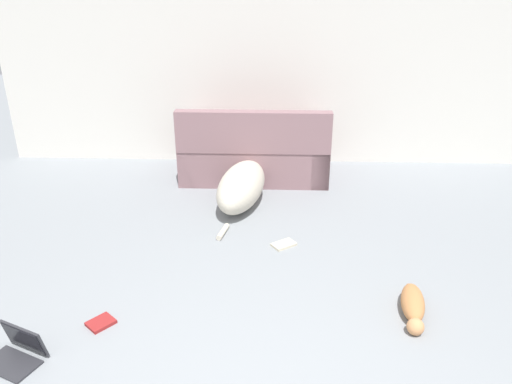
{
  "coord_description": "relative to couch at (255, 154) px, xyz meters",
  "views": [
    {
      "loc": [
        0.08,
        -1.6,
        2.24
      ],
      "look_at": [
        -0.05,
        2.14,
        0.58
      ],
      "focal_mm": 35.0,
      "sensor_mm": 36.0,
      "label": 1
    }
  ],
  "objects": [
    {
      "name": "couch",
      "position": [
        0.0,
        0.0,
        0.0
      ],
      "size": [
        1.69,
        0.87,
        0.88
      ],
      "rotation": [
        0.0,
        0.0,
        3.14
      ],
      "color": "gray",
      "rests_on": "ground_plane"
    },
    {
      "name": "book_red",
      "position": [
        -0.96,
        -2.75,
        -0.27
      ],
      "size": [
        0.22,
        0.22,
        0.02
      ],
      "rotation": [
        0.0,
        0.0,
        0.85
      ],
      "color": "maroon",
      "rests_on": "ground_plane"
    },
    {
      "name": "laptop_open",
      "position": [
        -1.36,
        -3.09,
        -0.21
      ],
      "size": [
        0.41,
        0.37,
        0.22
      ],
      "rotation": [
        0.0,
        0.0,
        -0.41
      ],
      "color": "#2D2D33",
      "rests_on": "ground_plane"
    },
    {
      "name": "book_cream",
      "position": [
        0.32,
        -1.62,
        -0.27
      ],
      "size": [
        0.24,
        0.22,
        0.02
      ],
      "rotation": [
        0.0,
        0.0,
        0.62
      ],
      "color": "beige",
      "rests_on": "ground_plane"
    },
    {
      "name": "cat",
      "position": [
        1.22,
        -2.55,
        -0.2
      ],
      "size": [
        0.23,
        0.63,
        0.15
      ],
      "rotation": [
        0.0,
        0.0,
        4.55
      ],
      "color": "#BC7A47",
      "rests_on": "ground_plane"
    },
    {
      "name": "dog",
      "position": [
        -0.1,
        -0.77,
        -0.07
      ],
      "size": [
        0.63,
        1.46,
        0.43
      ],
      "rotation": [
        0.0,
        0.0,
        1.36
      ],
      "color": "beige",
      "rests_on": "ground_plane"
    },
    {
      "name": "wall_back",
      "position": [
        0.14,
        0.58,
        1.08
      ],
      "size": [
        6.5,
        0.06,
        2.72
      ],
      "color": "silver",
      "rests_on": "ground_plane"
    }
  ]
}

